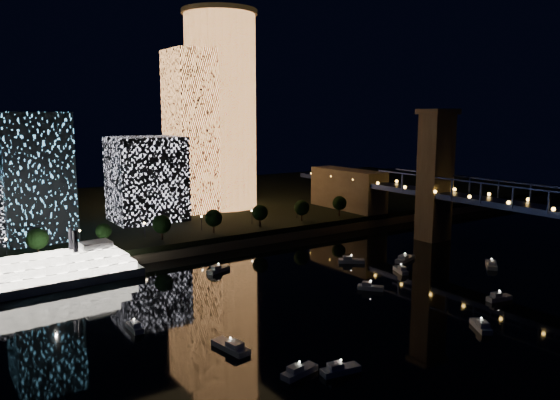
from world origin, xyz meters
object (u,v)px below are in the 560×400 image
(tower_cylindrical, at_px, (221,111))
(riverboat, at_px, (43,274))
(tower_rectangular, at_px, (195,132))
(truss_bridge, at_px, (551,217))

(tower_cylindrical, distance_m, riverboat, 122.09)
(tower_cylindrical, relative_size, tower_rectangular, 1.26)
(tower_rectangular, xyz_separation_m, truss_bridge, (59.60, -130.70, -24.03))
(tower_rectangular, xyz_separation_m, riverboat, (-77.44, -63.65, -36.12))
(tower_rectangular, bearing_deg, riverboat, -140.58)
(truss_bridge, xyz_separation_m, riverboat, (-137.04, 67.05, -12.09))
(tower_rectangular, relative_size, truss_bridge, 0.27)
(tower_rectangular, height_order, riverboat, tower_rectangular)
(riverboat, bearing_deg, truss_bridge, -26.07)
(tower_cylindrical, xyz_separation_m, tower_rectangular, (-14.44, -2.69, -9.33))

